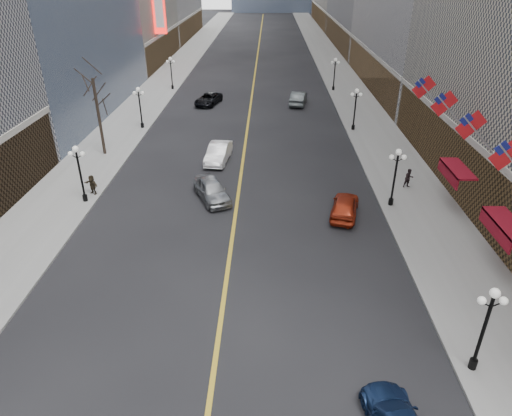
# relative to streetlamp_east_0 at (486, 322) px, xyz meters

# --- Properties ---
(sidewalk_east) EXTENTS (6.00, 230.00, 0.15)m
(sidewalk_east) POSITION_rel_streetlamp_east_0_xyz_m (2.20, 56.00, -2.83)
(sidewalk_east) COLOR gray
(sidewalk_east) RESTS_ON ground
(sidewalk_west) EXTENTS (6.00, 230.00, 0.15)m
(sidewalk_west) POSITION_rel_streetlamp_east_0_xyz_m (-25.80, 56.00, -2.83)
(sidewalk_west) COLOR gray
(sidewalk_west) RESTS_ON ground
(lane_line) EXTENTS (0.25, 200.00, 0.02)m
(lane_line) POSITION_rel_streetlamp_east_0_xyz_m (-11.80, 66.00, -2.89)
(lane_line) COLOR gold
(lane_line) RESTS_ON ground
(streetlamp_east_0) EXTENTS (1.26, 0.44, 4.52)m
(streetlamp_east_0) POSITION_rel_streetlamp_east_0_xyz_m (0.00, 0.00, 0.00)
(streetlamp_east_0) COLOR black
(streetlamp_east_0) RESTS_ON sidewalk_east
(streetlamp_east_1) EXTENTS (1.26, 0.44, 4.52)m
(streetlamp_east_1) POSITION_rel_streetlamp_east_0_xyz_m (0.00, 16.00, 0.00)
(streetlamp_east_1) COLOR black
(streetlamp_east_1) RESTS_ON sidewalk_east
(streetlamp_east_2) EXTENTS (1.26, 0.44, 4.52)m
(streetlamp_east_2) POSITION_rel_streetlamp_east_0_xyz_m (0.00, 34.00, 0.00)
(streetlamp_east_2) COLOR black
(streetlamp_east_2) RESTS_ON sidewalk_east
(streetlamp_east_3) EXTENTS (1.26, 0.44, 4.52)m
(streetlamp_east_3) POSITION_rel_streetlamp_east_0_xyz_m (0.00, 52.00, 0.00)
(streetlamp_east_3) COLOR black
(streetlamp_east_3) RESTS_ON sidewalk_east
(streetlamp_west_1) EXTENTS (1.26, 0.44, 4.52)m
(streetlamp_west_1) POSITION_rel_streetlamp_east_0_xyz_m (-23.60, 16.00, 0.00)
(streetlamp_west_1) COLOR black
(streetlamp_west_1) RESTS_ON sidewalk_west
(streetlamp_west_2) EXTENTS (1.26, 0.44, 4.52)m
(streetlamp_west_2) POSITION_rel_streetlamp_east_0_xyz_m (-23.60, 34.00, 0.00)
(streetlamp_west_2) COLOR black
(streetlamp_west_2) RESTS_ON sidewalk_west
(streetlamp_west_3) EXTENTS (1.26, 0.44, 4.52)m
(streetlamp_west_3) POSITION_rel_streetlamp_east_0_xyz_m (-23.60, 52.00, 0.00)
(streetlamp_west_3) COLOR black
(streetlamp_west_3) RESTS_ON sidewalk_west
(flag_2) EXTENTS (2.87, 0.12, 2.87)m
(flag_2) POSITION_rel_streetlamp_east_0_xyz_m (3.51, 8.00, 4.39)
(flag_2) COLOR #B2B2B7
(flag_2) RESTS_ON ground
(flag_3) EXTENTS (2.87, 0.12, 2.87)m
(flag_3) POSITION_rel_streetlamp_east_0_xyz_m (3.51, 13.00, 4.39)
(flag_3) COLOR #B2B2B7
(flag_3) RESTS_ON ground
(flag_4) EXTENTS (2.87, 0.12, 2.87)m
(flag_4) POSITION_rel_streetlamp_east_0_xyz_m (3.51, 18.00, 4.39)
(flag_4) COLOR #B2B2B7
(flag_4) RESTS_ON ground
(flag_5) EXTENTS (2.87, 0.12, 2.87)m
(flag_5) POSITION_rel_streetlamp_east_0_xyz_m (3.51, 23.00, 4.39)
(flag_5) COLOR #B2B2B7
(flag_5) RESTS_ON ground
(awning_b) EXTENTS (1.40, 4.00, 0.93)m
(awning_b) POSITION_rel_streetlamp_east_0_xyz_m (4.30, 8.00, 0.18)
(awning_b) COLOR maroon
(awning_b) RESTS_ON ground
(awning_c) EXTENTS (1.40, 4.00, 0.93)m
(awning_c) POSITION_rel_streetlamp_east_0_xyz_m (4.30, 16.00, 0.18)
(awning_c) COLOR maroon
(awning_c) RESTS_ON ground
(tree_west_far) EXTENTS (3.60, 3.60, 7.92)m
(tree_west_far) POSITION_rel_streetlamp_east_0_xyz_m (-25.30, 26.00, 3.34)
(tree_west_far) COLOR #2D231C
(tree_west_far) RESTS_ON sidewalk_west
(car_nb_near) EXTENTS (3.83, 5.27, 1.67)m
(car_nb_near) POSITION_rel_streetlamp_east_0_xyz_m (-13.80, 16.81, -2.07)
(car_nb_near) COLOR gray
(car_nb_near) RESTS_ON ground
(car_nb_mid) EXTENTS (2.32, 5.24, 1.67)m
(car_nb_mid) POSITION_rel_streetlamp_east_0_xyz_m (-14.07, 24.70, -2.06)
(car_nb_mid) COLOR white
(car_nb_mid) RESTS_ON ground
(car_nb_far) EXTENTS (3.65, 5.67, 1.45)m
(car_nb_far) POSITION_rel_streetlamp_east_0_xyz_m (-17.36, 44.19, -2.18)
(car_nb_far) COLOR black
(car_nb_far) RESTS_ON ground
(car_sb_mid) EXTENTS (2.89, 4.91, 1.57)m
(car_sb_mid) POSITION_rel_streetlamp_east_0_xyz_m (-3.75, 14.47, -2.12)
(car_sb_mid) COLOR #9C2711
(car_sb_mid) RESTS_ON ground
(car_sb_far) EXTENTS (2.73, 5.47, 1.72)m
(car_sb_far) POSITION_rel_streetlamp_east_0_xyz_m (-5.51, 44.50, -2.04)
(car_sb_far) COLOR #43494A
(car_sb_far) RESTS_ON ground
(ped_east_walk) EXTENTS (0.87, 0.63, 1.62)m
(ped_east_walk) POSITION_rel_streetlamp_east_0_xyz_m (2.12, 19.15, -1.94)
(ped_east_walk) COLOR black
(ped_east_walk) RESTS_ON sidewalk_east
(ped_west_far) EXTENTS (1.48, 1.12, 1.59)m
(ped_west_far) POSITION_rel_streetlamp_east_0_xyz_m (-23.40, 17.27, -1.96)
(ped_west_far) COLOR #2C2518
(ped_west_far) RESTS_ON sidewalk_west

